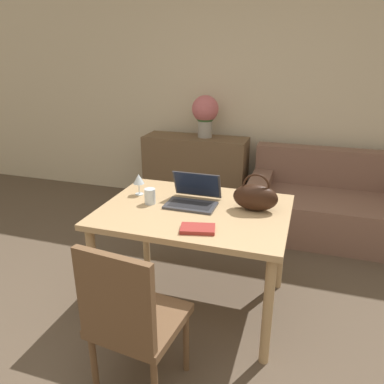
{
  "coord_description": "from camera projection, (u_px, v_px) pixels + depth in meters",
  "views": [
    {
      "loc": [
        0.64,
        -1.47,
        1.79
      ],
      "look_at": [
        -0.08,
        0.77,
        0.9
      ],
      "focal_mm": 35.0,
      "sensor_mm": 36.0,
      "label": 1
    }
  ],
  "objects": [
    {
      "name": "wall_back",
      "position": [
        256.0,
        92.0,
        4.22
      ],
      "size": [
        10.0,
        0.06,
        2.7
      ],
      "color": "beige",
      "rests_on": "ground_plane"
    },
    {
      "name": "dining_table",
      "position": [
        195.0,
        221.0,
        2.59
      ],
      "size": [
        1.27,
        0.94,
        0.78
      ],
      "color": "tan",
      "rests_on": "ground_plane"
    },
    {
      "name": "chair",
      "position": [
        131.0,
        317.0,
        1.91
      ],
      "size": [
        0.49,
        0.49,
        0.95
      ],
      "rotation": [
        0.0,
        0.0,
        -0.11
      ],
      "color": "brown",
      "rests_on": "ground_plane"
    },
    {
      "name": "couch",
      "position": [
        331.0,
        207.0,
        3.84
      ],
      "size": [
        1.65,
        0.91,
        0.82
      ],
      "color": "#7F5B4C",
      "rests_on": "ground_plane"
    },
    {
      "name": "sideboard",
      "position": [
        195.0,
        173.0,
        4.43
      ],
      "size": [
        1.19,
        0.4,
        0.86
      ],
      "color": "brown",
      "rests_on": "ground_plane"
    },
    {
      "name": "laptop",
      "position": [
        194.0,
        195.0,
        2.64
      ],
      "size": [
        0.35,
        0.3,
        0.21
      ],
      "color": "#38383D",
      "rests_on": "dining_table"
    },
    {
      "name": "drinking_glass",
      "position": [
        150.0,
        196.0,
        2.63
      ],
      "size": [
        0.08,
        0.08,
        0.11
      ],
      "color": "silver",
      "rests_on": "dining_table"
    },
    {
      "name": "wine_glass",
      "position": [
        139.0,
        180.0,
        2.77
      ],
      "size": [
        0.08,
        0.08,
        0.16
      ],
      "color": "silver",
      "rests_on": "dining_table"
    },
    {
      "name": "handbag",
      "position": [
        255.0,
        197.0,
        2.5
      ],
      "size": [
        0.3,
        0.15,
        0.26
      ],
      "color": "black",
      "rests_on": "dining_table"
    },
    {
      "name": "flower_vase",
      "position": [
        205.0,
        113.0,
        4.18
      ],
      "size": [
        0.3,
        0.3,
        0.47
      ],
      "color": "#9E998E",
      "rests_on": "sideboard"
    },
    {
      "name": "book",
      "position": [
        198.0,
        229.0,
        2.24
      ],
      "size": [
        0.23,
        0.17,
        0.02
      ],
      "rotation": [
        0.0,
        0.0,
        0.22
      ],
      "color": "maroon",
      "rests_on": "dining_table"
    }
  ]
}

